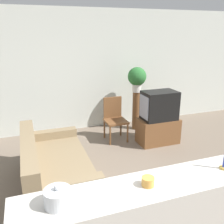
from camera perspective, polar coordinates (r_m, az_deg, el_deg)
The scene contains 9 objects.
wall_back at distance 5.69m, azimuth -8.82°, elevation 9.09°, with size 9.00×0.06×2.70m.
couch at distance 3.85m, azimuth -13.13°, elevation -12.69°, with size 0.93×1.78×0.78m.
tv_stand at distance 5.23m, azimuth 10.44°, elevation -4.25°, with size 0.82×0.46×0.51m.
television at distance 5.05m, azimuth 10.72°, elevation 1.47°, with size 0.69×0.43×0.57m.
wooden_chair at distance 5.24m, azimuth 0.57°, elevation -1.14°, with size 0.44×0.44×0.90m.
plant_stand at distance 5.84m, azimuth 5.50°, elevation 0.33°, with size 0.17×0.17×0.89m.
potted_plant at distance 5.66m, azimuth 5.74°, elevation 7.84°, with size 0.42×0.42×0.56m.
decorative_bowl at distance 1.95m, azimuth -12.29°, elevation -18.55°, with size 0.20×0.20×0.18m.
candle_jar at distance 2.15m, azimuth 8.20°, elevation -15.44°, with size 0.11×0.11×0.08m.
Camera 1 is at (-1.06, -2.10, 2.20)m, focal length 40.00 mm.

